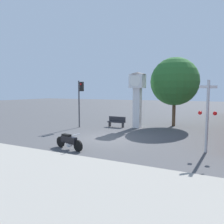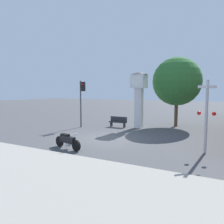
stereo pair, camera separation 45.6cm
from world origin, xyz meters
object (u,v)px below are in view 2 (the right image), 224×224
Objects in this scene: traffic_light at (82,95)px; clock_tower at (139,91)px; motorcycle at (67,141)px; street_tree at (177,81)px; railroad_crossing_signal at (206,114)px; bench at (118,122)px.

clock_tower is at bearing 25.37° from traffic_light.
traffic_light is at bearing 132.33° from motorcycle.
street_tree is (2.68, 2.35, 0.83)m from clock_tower.
bench is (-7.57, 5.22, -1.56)m from railroad_crossing_signal.
traffic_light reaches higher than railroad_crossing_signal.
clock_tower is 3.26m from bench.
clock_tower is at bearing -138.79° from street_tree.
railroad_crossing_signal is at bearing -19.30° from traffic_light.
railroad_crossing_signal is 2.34× the size of bench.
motorcycle is at bearing -108.67° from street_tree.
railroad_crossing_signal is 8.87m from street_tree.
traffic_light is (-3.51, 6.26, 2.36)m from motorcycle.
traffic_light is at bearing -149.10° from bench.
railroad_crossing_signal is 0.61× the size of street_tree.
bench is (-0.80, 7.88, 0.05)m from motorcycle.
motorcycle is 0.55× the size of railroad_crossing_signal.
railroad_crossing_signal is 9.33m from bench.
motorcycle is 11.87m from street_tree.
clock_tower is 3.66m from street_tree.
clock_tower is at bearing 15.70° from bench.
street_tree reaches higher than railroad_crossing_signal.
railroad_crossing_signal is at bearing -44.39° from clock_tower.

